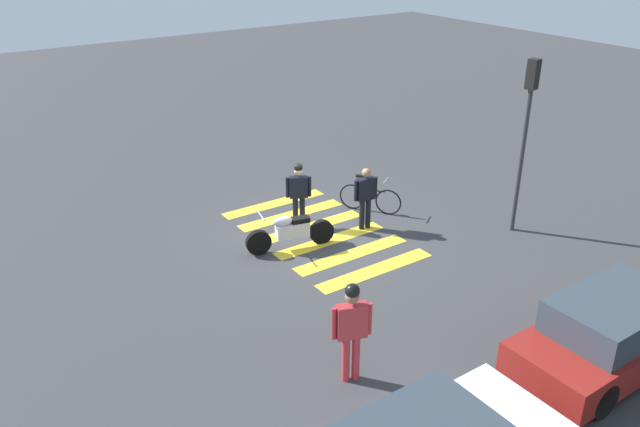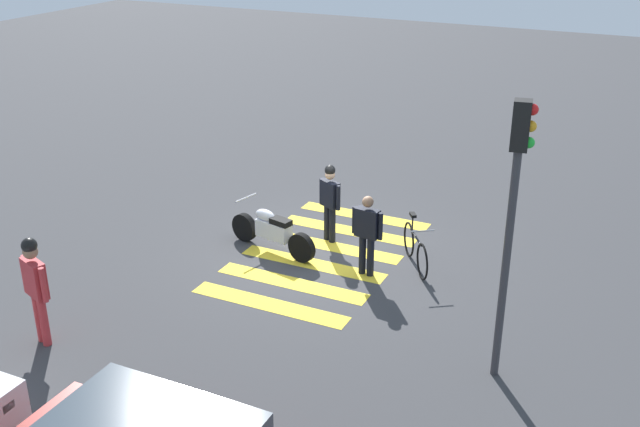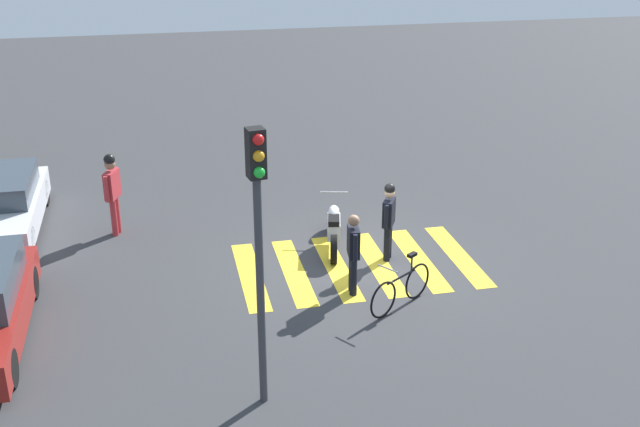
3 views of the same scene
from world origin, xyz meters
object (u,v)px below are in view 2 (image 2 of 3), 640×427
leaning_bicycle (415,248)px  traffic_light_pole (514,200)px  officer_on_foot (367,231)px  officer_by_motorcycle (330,198)px  police_motorcycle (272,231)px  pedestrian_bystander (35,282)px

leaning_bicycle → traffic_light_pole: bearing=128.5°
officer_on_foot → officer_by_motorcycle: officer_by_motorcycle is taller
police_motorcycle → leaning_bicycle: 2.96m
leaning_bicycle → traffic_light_pole: 4.52m
leaning_bicycle → pedestrian_bystander: 7.07m
police_motorcycle → pedestrian_bystander: 5.04m
police_motorcycle → traffic_light_pole: size_ratio=0.50×
leaning_bicycle → traffic_light_pole: (-2.33, 2.93, 2.52)m
officer_on_foot → traffic_light_pole: size_ratio=0.38×
traffic_light_pole → leaning_bicycle: bearing=-51.5°
police_motorcycle → traffic_light_pole: (-5.23, 2.33, 2.46)m
officer_on_foot → police_motorcycle: bearing=-3.4°
officer_on_foot → pedestrian_bystander: bearing=49.6°
leaning_bicycle → pedestrian_bystander: bearing=48.9°
traffic_light_pole → officer_on_foot: bearing=-35.5°
officer_by_motorcycle → pedestrian_bystander: bearing=65.5°
police_motorcycle → officer_by_motorcycle: officer_by_motorcycle is taller
leaning_bicycle → officer_on_foot: (0.74, 0.74, 0.54)m
officer_on_foot → traffic_light_pole: traffic_light_pole is taller
leaning_bicycle → traffic_light_pole: traffic_light_pole is taller
police_motorcycle → pedestrian_bystander: pedestrian_bystander is taller
police_motorcycle → officer_by_motorcycle: (-0.86, -0.97, 0.53)m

